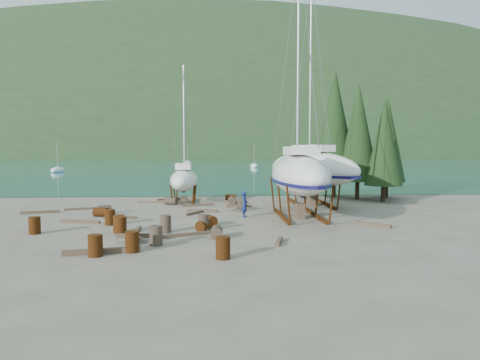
{
  "coord_description": "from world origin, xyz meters",
  "views": [
    {
      "loc": [
        0.01,
        -24.32,
        4.26
      ],
      "look_at": [
        1.71,
        3.0,
        2.35
      ],
      "focal_mm": 32.0,
      "sensor_mm": 36.0,
      "label": 1
    }
  ],
  "objects": [
    {
      "name": "drum_4",
      "position": [
        1.43,
        11.08,
        0.29
      ],
      "size": [
        0.9,
        0.6,
        0.58
      ],
      "primitive_type": "cylinder",
      "rotation": [
        1.57,
        0.0,
        1.54
      ],
      "color": "#56290E",
      "rests_on": "ground"
    },
    {
      "name": "drum_17",
      "position": [
        -0.53,
        -1.94,
        0.44
      ],
      "size": [
        0.58,
        0.58,
        0.88
      ],
      "primitive_type": "cylinder",
      "color": "#2D2823",
      "rests_on": "ground"
    },
    {
      "name": "timber_9",
      "position": [
        -3.65,
        12.47,
        0.08
      ],
      "size": [
        2.33,
        1.38,
        0.15
      ],
      "primitive_type": "cube",
      "rotation": [
        0.0,
        0.0,
        2.08
      ],
      "color": "brown",
      "rests_on": "ground"
    },
    {
      "name": "drum_14",
      "position": [
        -4.92,
        -1.96,
        0.44
      ],
      "size": [
        0.58,
        0.58,
        0.88
      ],
      "primitive_type": "cylinder",
      "color": "#56290E",
      "rests_on": "ground"
    },
    {
      "name": "drum_0",
      "position": [
        -9.09,
        -2.19,
        0.44
      ],
      "size": [
        0.58,
        0.58,
        0.88
      ],
      "primitive_type": "cylinder",
      "color": "#56290E",
      "rests_on": "ground"
    },
    {
      "name": "drum_12",
      "position": [
        -0.5,
        -1.91,
        0.29
      ],
      "size": [
        0.94,
        1.05,
        0.58
      ],
      "primitive_type": "cylinder",
      "rotation": [
        1.57,
        0.0,
        2.62
      ],
      "color": "#56290E",
      "rests_on": "ground"
    },
    {
      "name": "timber_0",
      "position": [
        -5.04,
        10.33,
        0.07
      ],
      "size": [
        2.27,
        0.63,
        0.14
      ],
      "primitive_type": "cube",
      "rotation": [
        0.0,
        0.0,
        1.36
      ],
      "color": "brown",
      "rests_on": "ground"
    },
    {
      "name": "moored_boat_mid",
      "position": [
        10.0,
        80.0,
        0.39
      ],
      "size": [
        2.0,
        5.0,
        6.05
      ],
      "color": "white",
      "rests_on": "ground"
    },
    {
      "name": "timber_2",
      "position": [
        -11.66,
        5.01,
        0.09
      ],
      "size": [
        2.38,
        0.85,
        0.19
      ],
      "primitive_type": "cube",
      "rotation": [
        0.0,
        0.0,
        1.85
      ],
      "color": "brown",
      "rests_on": "ground"
    },
    {
      "name": "drum_15",
      "position": [
        -7.32,
        4.64,
        0.29
      ],
      "size": [
        1.05,
        0.94,
        0.58
      ],
      "primitive_type": "cylinder",
      "rotation": [
        1.57,
        0.0,
        2.09
      ],
      "color": "#2D2823",
      "rests_on": "ground"
    },
    {
      "name": "timber_8",
      "position": [
        -0.76,
        4.95,
        0.09
      ],
      "size": [
        2.14,
        0.64,
        0.19
      ],
      "primitive_type": "cube",
      "rotation": [
        0.0,
        0.0,
        1.36
      ],
      "color": "brown",
      "rests_on": "ground"
    },
    {
      "name": "small_sailboat_shore",
      "position": [
        -2.41,
        11.11,
        1.85
      ],
      "size": [
        2.33,
        7.04,
        11.21
      ],
      "rotation": [
        0.0,
        0.0,
        -0.02
      ],
      "color": "white",
      "rests_on": "ground"
    },
    {
      "name": "timber_1",
      "position": [
        8.91,
        -1.17,
        0.1
      ],
      "size": [
        1.58,
        1.61,
        0.19
      ],
      "primitive_type": "cube",
      "rotation": [
        0.0,
        0.0,
        0.77
      ],
      "color": "brown",
      "rests_on": "ground"
    },
    {
      "name": "far_house_center",
      "position": [
        -20.0,
        190.0,
        2.92
      ],
      "size": [
        6.6,
        5.6,
        5.6
      ],
      "color": "beige",
      "rests_on": "ground"
    },
    {
      "name": "drum_7",
      "position": [
        0.37,
        -7.8,
        0.44
      ],
      "size": [
        0.58,
        0.58,
        0.88
      ],
      "primitive_type": "cylinder",
      "color": "#56290E",
      "rests_on": "ground"
    },
    {
      "name": "cypress_near_right",
      "position": [
        12.5,
        12.0,
        5.79
      ],
      "size": [
        3.6,
        3.6,
        10.0
      ],
      "color": "black",
      "rests_on": "ground"
    },
    {
      "name": "timber_6",
      "position": [
        1.59,
        9.66,
        0.1
      ],
      "size": [
        1.72,
        1.08,
        0.19
      ],
      "primitive_type": "cube",
      "rotation": [
        0.0,
        0.0,
        1.06
      ],
      "color": "brown",
      "rests_on": "ground"
    },
    {
      "name": "timber_11",
      "position": [
        -1.11,
        4.36,
        0.08
      ],
      "size": [
        1.46,
        2.27,
        0.15
      ],
      "primitive_type": "cube",
      "rotation": [
        0.0,
        0.0,
        2.6
      ],
      "color": "brown",
      "rests_on": "ground"
    },
    {
      "name": "drum_16",
      "position": [
        -2.48,
        -2.15,
        0.44
      ],
      "size": [
        0.58,
        0.58,
        0.88
      ],
      "primitive_type": "cylinder",
      "color": "#2D2823",
      "rests_on": "ground"
    },
    {
      "name": "large_sailboat_far",
      "position": [
        7.56,
        8.33,
        2.88
      ],
      "size": [
        6.87,
        11.57,
        17.61
      ],
      "rotation": [
        0.0,
        0.0,
        0.35
      ],
      "color": "white",
      "rests_on": "ground"
    },
    {
      "name": "far_house_right",
      "position": [
        30.0,
        190.0,
        2.92
      ],
      "size": [
        6.6,
        5.6,
        5.6
      ],
      "color": "beige",
      "rests_on": "ground"
    },
    {
      "name": "timber_pile_aft",
      "position": [
        1.84,
        5.75,
        0.3
      ],
      "size": [
        1.8,
        1.8,
        0.6
      ],
      "color": "brown",
      "rests_on": "ground"
    },
    {
      "name": "timber_7",
      "position": [
        3.01,
        -5.15,
        0.09
      ],
      "size": [
        0.58,
        1.54,
        0.17
      ],
      "primitive_type": "cube",
      "rotation": [
        0.0,
        0.0,
        2.87
      ],
      "color": "brown",
      "rests_on": "ground"
    },
    {
      "name": "drum_11",
      "position": [
        1.48,
        9.19,
        0.29
      ],
      "size": [
        0.64,
        0.92,
        0.58
      ],
      "primitive_type": "cylinder",
      "rotation": [
        1.57,
        0.0,
        3.21
      ],
      "color": "#2D2823",
      "rests_on": "ground"
    },
    {
      "name": "ground",
      "position": [
        0.0,
        0.0,
        0.0
      ],
      "size": [
        600.0,
        600.0,
        0.0
      ],
      "primitive_type": "plane",
      "color": "#625A4D",
      "rests_on": "ground"
    },
    {
      "name": "timber_15",
      "position": [
        -9.27,
        6.75,
        0.07
      ],
      "size": [
        2.61,
        0.98,
        0.15
      ],
      "primitive_type": "cube",
      "rotation": [
        0.0,
        0.0,
        1.89
      ],
      "color": "brown",
      "rests_on": "ground"
    },
    {
      "name": "large_sailboat_near",
      "position": [
        5.41,
        2.4,
        2.76
      ],
      "size": [
        3.38,
        10.92,
        17.12
      ],
      "rotation": [
        0.0,
        0.0,
        -0.02
      ],
      "color": "white",
      "rests_on": "ground"
    },
    {
      "name": "timber_5",
      "position": [
        -1.37,
        -3.25,
        0.08
      ],
      "size": [
        2.52,
        1.15,
        0.16
      ],
      "primitive_type": "cube",
      "rotation": [
        0.0,
        0.0,
        1.96
      ],
      "color": "brown",
      "rests_on": "ground"
    },
    {
      "name": "far_hill",
      "position": [
        0.0,
        320.0,
        0.0
      ],
      "size": [
        800.0,
        360.0,
        110.0
      ],
      "primitive_type": "ellipsoid",
      "color": "#21371B",
      "rests_on": "ground"
    },
    {
      "name": "drum_13",
      "position": [
        -3.39,
        -6.46,
        0.44
      ],
      "size": [
        0.58,
        0.58,
        0.88
      ],
      "primitive_type": "cylinder",
      "color": "#56290E",
      "rests_on": "ground"
    },
    {
      "name": "moored_boat_far",
      "position": [
        -8.0,
        110.0,
        0.39
      ],
      "size": [
        2.0,
        5.0,
        6.05
      ],
      "color": "white",
      "rests_on": "ground"
    },
    {
      "name": "drum_3",
      "position": [
        -4.73,
        -7.09,
        0.44
      ],
      "size": [
        0.58,
        0.58,
        0.88
      ],
      "primitive_type": "cylinder",
      "color": "#56290E",
      "rests_on": "ground"
    },
    {
      "name": "bay_water",
      "position": [
        0.0,
        315.0,
        0.01
      ],
      "size": [
        700.0,
        700.0,
        0.0
      ],
      "primitive_type": "plane",
      "color": "#176873",
      "rests_on": "ground"
    },
    {
      "name": "worker",
      "position": [
        1.98,
        2.62,
        0.82
      ],
      "size": [
        0.52,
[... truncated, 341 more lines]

